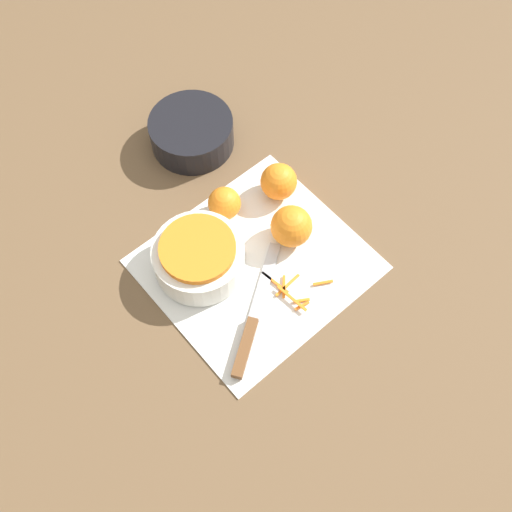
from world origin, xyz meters
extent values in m
plane|color=brown|center=(0.00, 0.00, 0.00)|extent=(4.00, 4.00, 0.00)
cube|color=silver|center=(0.00, 0.00, 0.00)|extent=(0.39, 0.36, 0.01)
cylinder|color=silver|center=(-0.08, 0.07, 0.04)|extent=(0.17, 0.17, 0.06)
cylinder|color=orange|center=(-0.08, 0.07, 0.07)|extent=(0.14, 0.14, 0.02)
cylinder|color=black|center=(0.09, 0.32, 0.03)|extent=(0.18, 0.18, 0.07)
cube|color=brown|center=(-0.13, -0.12, 0.01)|extent=(0.11, 0.08, 0.02)
cube|color=#B2B2B7|center=(-0.01, -0.04, 0.01)|extent=(0.15, 0.11, 0.00)
sphere|color=orange|center=(0.14, 0.10, 0.04)|extent=(0.07, 0.07, 0.07)
sphere|color=orange|center=(0.09, 0.00, 0.05)|extent=(0.08, 0.08, 0.08)
sphere|color=orange|center=(0.03, 0.13, 0.04)|extent=(0.07, 0.07, 0.07)
cube|color=orange|center=(0.00, -0.06, 0.01)|extent=(0.01, 0.06, 0.00)
cube|color=orange|center=(0.01, -0.07, 0.01)|extent=(0.04, 0.04, 0.00)
cube|color=orange|center=(0.07, -0.12, 0.01)|extent=(0.04, 0.02, 0.00)
cube|color=orange|center=(0.00, -0.10, 0.01)|extent=(0.01, 0.07, 0.00)
cube|color=orange|center=(0.01, -0.12, 0.01)|extent=(0.03, 0.01, 0.00)
cube|color=orange|center=(0.01, -0.12, 0.01)|extent=(0.03, 0.02, 0.00)
cube|color=orange|center=(0.01, -0.08, 0.01)|extent=(0.06, 0.01, 0.00)
camera|label=1|loc=(-0.35, -0.40, 1.04)|focal=42.00mm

